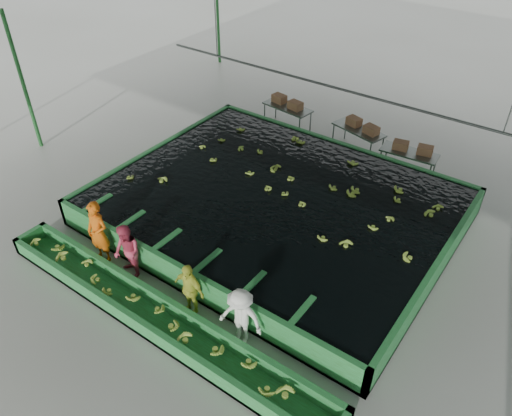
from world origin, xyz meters
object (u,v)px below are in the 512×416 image
Objects in this scene: worker_d at (241,318)px; packing_table_mid at (357,140)px; worker_c at (189,289)px; box_stack_mid at (362,129)px; packing_table_left at (287,117)px; worker_a at (98,233)px; packing_table_right at (407,163)px; worker_b at (127,252)px; box_stack_left at (287,105)px; sorting_trough at (155,317)px; box_stack_right at (412,151)px; flotation_tank at (275,206)px.

worker_d is 0.81× the size of packing_table_mid.
worker_c is 9.49m from packing_table_mid.
packing_table_left is at bearing -179.75° from box_stack_mid.
worker_a is 0.99× the size of packing_table_right.
worker_b reaches higher than box_stack_left.
packing_table_mid is (1.87, 9.48, -0.37)m from worker_b.
sorting_trough is at bearing -6.60° from worker_b.
worker_a is at bearing -88.81° from box_stack_left.
box_stack_right is at bearing 76.92° from sorting_trough.
packing_table_left reaches higher than sorting_trough.
worker_a is (-2.82, 0.80, 0.70)m from sorting_trough.
packing_table_left is at bearing 109.62° from worker_c.
worker_b is 9.65m from box_stack_left.
sorting_trough is at bearing -103.08° from box_stack_right.
packing_table_mid is (-1.82, 9.48, -0.35)m from worker_d.
worker_d is (1.96, -4.30, 0.35)m from flotation_tank.
box_stack_mid reaches higher than packing_table_left.
flotation_tank is 5.29× the size of worker_a.
box_stack_left reaches higher than box_stack_right.
flotation_tank is at bearing 102.47° from worker_d.
packing_table_right is at bearing 55.86° from worker_a.
worker_c is at bearing -70.51° from packing_table_left.
worker_b is at bearing -101.15° from packing_table_mid.
box_stack_right is (5.33, -0.43, -0.04)m from box_stack_left.
packing_table_left is 1.05× the size of packing_table_right.
worker_c is 0.78× the size of packing_table_mid.
worker_c reaches higher than box_stack_mid.
worker_a reaches higher than packing_table_mid.
flotation_tank is 6.23× the size of worker_d.
worker_a reaches higher than box_stack_left.
box_stack_right is (2.31, 4.83, 0.42)m from flotation_tank.
flotation_tank is 6.54× the size of worker_c.
worker_a reaches higher than worker_b.
box_stack_right is at bearing -10.87° from box_stack_mid.
box_stack_left reaches higher than packing_table_left.
box_stack_left is at bearing 106.26° from sorting_trough.
box_stack_left is (-5.28, 0.52, 0.48)m from packing_table_right.
packing_table_left is at bearing 179.32° from packing_table_mid.
flotation_tank is at bearing -115.53° from box_stack_right.
worker_c is at bearing -88.40° from packing_table_mid.
worker_b is (-1.72, 0.80, 0.57)m from sorting_trough.
box_stack_right is (1.90, 9.13, 0.10)m from worker_c.
box_stack_left is at bearing 179.35° from box_stack_mid.
box_stack_left is (-0.06, 0.05, 0.45)m from packing_table_left.
packing_table_right is 1.41× the size of box_stack_mid.
worker_c is at bearing -101.75° from box_stack_right.
worker_a is at bearing -107.84° from box_stack_mid.
worker_b is 0.82× the size of packing_table_left.
worker_c reaches higher than flotation_tank.
flotation_tank is 5.07× the size of packing_table_mid.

